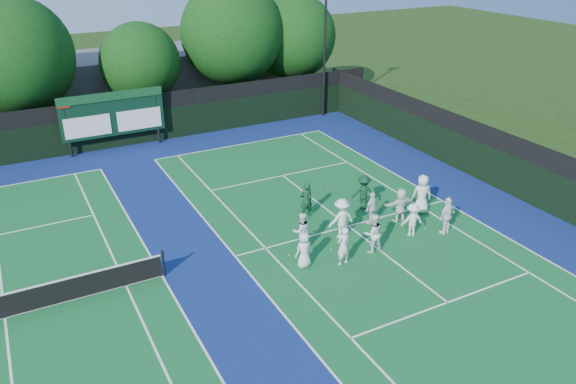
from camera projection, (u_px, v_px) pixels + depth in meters
name	position (u px, v px, depth m)	size (l,w,h in m)	color
ground	(361.00, 236.00, 24.26)	(120.00, 120.00, 0.00)	#1D370F
court_apron	(223.00, 260.00, 22.53)	(34.00, 32.00, 0.01)	navy
near_court	(348.00, 226.00, 25.06)	(11.05, 23.85, 0.01)	#135E29
left_court	(5.00, 318.00, 19.15)	(11.05, 23.85, 0.01)	#135E29
back_fence	(130.00, 124.00, 33.97)	(34.00, 0.08, 3.00)	black
divider_fence_right	(499.00, 163.00, 28.28)	(0.08, 32.00, 3.00)	black
scoreboard	(112.00, 114.00, 32.85)	(6.00, 0.21, 3.55)	black
clubhouse	(157.00, 78.00, 41.79)	(18.00, 6.00, 4.00)	#5C5C61
light_pole_right	(325.00, 24.00, 37.32)	(1.20, 0.30, 10.12)	black
tennis_net	(2.00, 306.00, 18.95)	(11.30, 0.10, 1.10)	black
tree_b	(16.00, 59.00, 32.97)	(7.04, 7.04, 8.82)	black
tree_c	(142.00, 64.00, 36.52)	(5.17, 5.17, 6.77)	black
tree_d	(234.00, 35.00, 38.69)	(7.06, 7.06, 9.12)	black
tree_e	(295.00, 38.00, 40.95)	(6.17, 6.17, 8.07)	black
tennis_ball_0	(331.00, 249.00, 23.24)	(0.07, 0.07, 0.07)	#C1C417
tennis_ball_1	(355.00, 195.00, 27.90)	(0.07, 0.07, 0.07)	#C1C417
tennis_ball_2	(425.00, 228.00, 24.81)	(0.07, 0.07, 0.07)	#C1C417
tennis_ball_3	(289.00, 255.00, 22.78)	(0.07, 0.07, 0.07)	#C1C417
tennis_ball_4	(320.00, 190.00, 28.46)	(0.07, 0.07, 0.07)	#C1C417
player_front_0	(304.00, 250.00, 21.77)	(0.74, 0.48, 1.51)	white
player_front_1	(343.00, 246.00, 21.90)	(0.60, 0.39, 1.63)	white
player_front_2	(373.00, 233.00, 22.76)	(0.83, 0.65, 1.70)	white
player_front_3	(412.00, 220.00, 24.02)	(0.97, 0.56, 1.51)	white
player_front_4	(447.00, 216.00, 24.15)	(1.00, 0.42, 1.71)	white
player_back_0	(302.00, 231.00, 23.03)	(0.79, 0.61, 1.62)	white
player_back_1	(341.00, 218.00, 23.81)	(1.17, 0.67, 1.80)	white
player_back_2	(372.00, 208.00, 25.01)	(0.90, 0.38, 1.54)	white
player_back_3	(400.00, 205.00, 25.18)	(1.49, 0.47, 1.61)	white
player_back_4	(422.00, 194.00, 25.91)	(0.92, 0.60, 1.88)	white
coach_left	(306.00, 200.00, 25.55)	(0.62, 0.40, 1.69)	#103B20
coach_right	(363.00, 193.00, 26.25)	(1.11, 0.64, 1.71)	#0D331D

